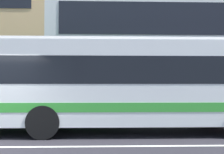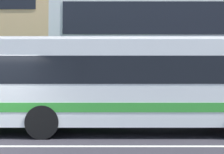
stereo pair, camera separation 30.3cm
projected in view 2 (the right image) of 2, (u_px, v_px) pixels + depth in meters
name	position (u px, v px, depth m)	size (l,w,h in m)	color
apartment_block_right	(196.00, 46.00, 21.44)	(20.40, 11.44, 9.50)	silver
transit_bus	(74.00, 82.00, 9.41)	(12.43, 2.69, 3.10)	silver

